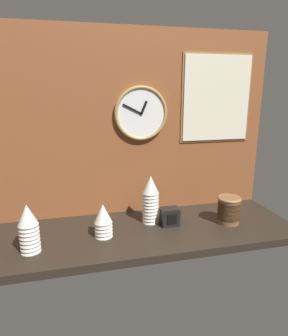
% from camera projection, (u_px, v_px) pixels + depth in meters
% --- Properties ---
extents(ground_plane, '(1.60, 0.56, 0.04)m').
position_uv_depth(ground_plane, '(146.00, 232.00, 1.61)').
color(ground_plane, black).
extents(wall_tiled_back, '(1.60, 0.03, 1.05)m').
position_uv_depth(wall_tiled_back, '(135.00, 125.00, 1.72)').
color(wall_tiled_back, brown).
rests_on(wall_tiled_back, ground_plane).
extents(cup_stack_far_left, '(0.09, 0.09, 0.23)m').
position_uv_depth(cup_stack_far_left, '(29.00, 228.00, 1.35)').
color(cup_stack_far_left, white).
rests_on(cup_stack_far_left, ground_plane).
extents(cup_stack_center_right, '(0.09, 0.09, 0.27)m').
position_uv_depth(cup_stack_center_right, '(151.00, 199.00, 1.65)').
color(cup_stack_center_right, white).
rests_on(cup_stack_center_right, ground_plane).
extents(cup_stack_center_left, '(0.09, 0.09, 0.17)m').
position_uv_depth(cup_stack_center_left, '(103.00, 220.00, 1.50)').
color(cup_stack_center_left, white).
rests_on(cup_stack_center_left, ground_plane).
extents(bowl_stack_far_right, '(0.13, 0.13, 0.15)m').
position_uv_depth(bowl_stack_far_right, '(229.00, 209.00, 1.65)').
color(bowl_stack_far_right, brown).
rests_on(bowl_stack_far_right, ground_plane).
extents(wall_clock, '(0.31, 0.03, 0.31)m').
position_uv_depth(wall_clock, '(141.00, 113.00, 1.68)').
color(wall_clock, white).
extents(menu_board, '(0.44, 0.01, 0.52)m').
position_uv_depth(menu_board, '(217.00, 99.00, 1.77)').
color(menu_board, olive).
extents(napkin_dispenser, '(0.10, 0.08, 0.10)m').
position_uv_depth(napkin_dispenser, '(170.00, 217.00, 1.63)').
color(napkin_dispenser, black).
rests_on(napkin_dispenser, ground_plane).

